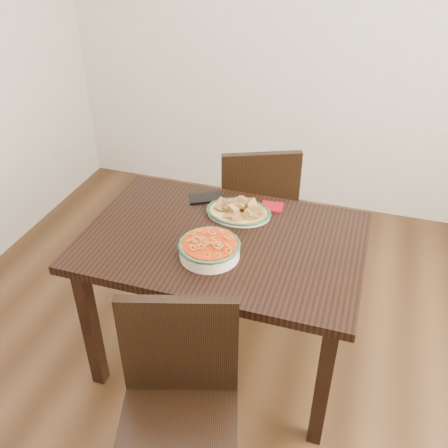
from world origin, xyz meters
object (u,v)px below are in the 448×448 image
(chair_far, at_px, (256,207))
(fish_plate, at_px, (239,206))
(noodle_bowl, at_px, (209,247))
(chair_near, at_px, (179,401))
(smartphone, at_px, (206,198))
(dining_table, at_px, (223,255))

(chair_far, bearing_deg, fish_plate, 70.24)
(chair_far, distance_m, noodle_bowl, 0.87)
(chair_near, xyz_separation_m, smartphone, (-0.23, 0.96, 0.26))
(noodle_bowl, xyz_separation_m, smartphone, (-0.17, 0.43, -0.04))
(chair_near, height_order, noodle_bowl, chair_near)
(noodle_bowl, distance_m, smartphone, 0.46)
(fish_plate, relative_size, smartphone, 1.77)
(chair_far, distance_m, fish_plate, 0.56)
(chair_far, relative_size, noodle_bowl, 3.42)
(chair_near, bearing_deg, fish_plate, 75.96)
(fish_plate, bearing_deg, chair_far, 93.46)
(chair_near, bearing_deg, noodle_bowl, 80.20)
(chair_near, height_order, fish_plate, chair_near)
(dining_table, bearing_deg, fish_plate, 86.71)
(chair_far, height_order, fish_plate, chair_far)
(dining_table, relative_size, noodle_bowl, 4.69)
(chair_far, height_order, noodle_bowl, chair_far)
(smartphone, bearing_deg, chair_near, -105.20)
(chair_near, relative_size, fish_plate, 2.96)
(fish_plate, height_order, smartphone, fish_plate)
(chair_far, xyz_separation_m, fish_plate, (0.03, -0.48, 0.30))
(dining_table, distance_m, smartphone, 0.36)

